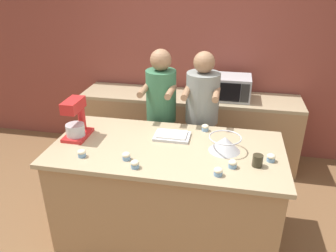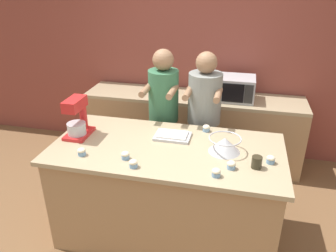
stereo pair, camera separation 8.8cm
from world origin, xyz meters
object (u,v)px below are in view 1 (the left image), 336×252
object	(u,v)px
cupcake_3	(82,153)
microwave_oven	(230,87)
baking_tray	(172,136)
cupcake_1	(135,164)
mixing_bowl	(225,143)
drinking_glass	(258,161)
cupcake_0	(205,128)
cupcake_4	(126,156)
person_right	(201,124)
stand_mixer	(76,121)
cupcake_2	(271,158)
person_left	(161,119)
cupcake_6	(218,171)
cupcake_5	(233,164)

from	to	relation	value
cupcake_3	microwave_oven	bearing A→B (deg)	56.73
baking_tray	cupcake_3	bearing A→B (deg)	-144.00
cupcake_1	mixing_bowl	bearing A→B (deg)	31.45
microwave_oven	drinking_glass	bearing A→B (deg)	-80.99
cupcake_0	cupcake_1	xyz separation A→B (m)	(-0.48, -0.77, 0.00)
microwave_oven	cupcake_4	xyz separation A→B (m)	(-0.79, -1.74, -0.06)
microwave_oven	cupcake_1	size ratio (longest dim) A/B	7.17
microwave_oven	cupcake_4	size ratio (longest dim) A/B	7.17
person_right	cupcake_0	distance (m)	0.39
person_right	stand_mixer	bearing A→B (deg)	-146.34
cupcake_2	person_right	bearing A→B (deg)	128.19
person_right	person_left	bearing A→B (deg)	-179.94
person_right	cupcake_0	world-z (taller)	person_right
baking_tray	cupcake_0	bearing A→B (deg)	35.21
stand_mixer	cupcake_2	distance (m)	1.74
stand_mixer	drinking_glass	size ratio (longest dim) A/B	3.79
microwave_oven	cupcake_2	bearing A→B (deg)	-76.43
cupcake_6	person_left	bearing A→B (deg)	121.58
person_left	mixing_bowl	xyz separation A→B (m)	(0.71, -0.72, 0.15)
cupcake_0	stand_mixer	bearing A→B (deg)	-162.75
stand_mixer	person_left	bearing A→B (deg)	48.45
cupcake_5	cupcake_6	xyz separation A→B (m)	(-0.11, -0.13, 0.00)
cupcake_1	cupcake_5	xyz separation A→B (m)	(0.75, 0.15, 0.00)
person_right	microwave_oven	bearing A→B (deg)	69.10
cupcake_4	cupcake_5	world-z (taller)	same
drinking_glass	person_right	bearing A→B (deg)	120.19
microwave_oven	cupcake_1	distance (m)	1.97
microwave_oven	cupcake_6	world-z (taller)	microwave_oven
stand_mixer	cupcake_0	size ratio (longest dim) A/B	5.34
person_right	microwave_oven	world-z (taller)	person_right
cupcake_4	cupcake_3	bearing A→B (deg)	-175.82
person_right	cupcake_4	xyz separation A→B (m)	(-0.51, -1.03, 0.13)
cupcake_5	cupcake_6	bearing A→B (deg)	-128.44
person_left	mixing_bowl	world-z (taller)	person_left
cupcake_6	cupcake_3	bearing A→B (deg)	177.12
person_left	drinking_glass	distance (m)	1.35
baking_tray	microwave_oven	distance (m)	1.38
drinking_glass	cupcake_0	bearing A→B (deg)	129.87
stand_mixer	cupcake_1	world-z (taller)	stand_mixer
drinking_glass	cupcake_1	size ratio (longest dim) A/B	1.41
stand_mixer	cupcake_5	bearing A→B (deg)	-10.22
cupcake_1	cupcake_3	bearing A→B (deg)	170.80
cupcake_0	cupcake_6	distance (m)	0.77
mixing_bowl	cupcake_3	world-z (taller)	mixing_bowl
person_right	drinking_glass	xyz separation A→B (m)	(0.53, -0.92, 0.15)
baking_tray	cupcake_1	world-z (taller)	cupcake_1
stand_mixer	cupcake_2	bearing A→B (deg)	-3.34
baking_tray	cupcake_2	xyz separation A→B (m)	(0.86, -0.26, 0.02)
stand_mixer	cupcake_3	distance (m)	0.41
person_right	cupcake_5	size ratio (longest dim) A/B	23.77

